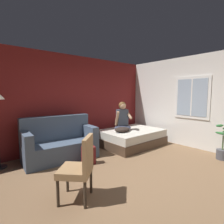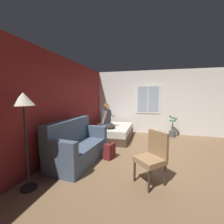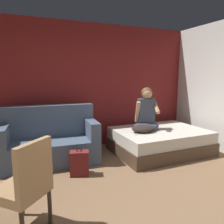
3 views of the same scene
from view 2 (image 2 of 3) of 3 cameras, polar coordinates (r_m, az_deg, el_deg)
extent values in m
plane|color=brown|center=(4.24, 17.78, -16.85)|extent=(40.00, 40.00, 0.00)
cube|color=maroon|center=(4.61, -17.37, 2.37)|extent=(10.53, 0.16, 2.70)
cube|color=silver|center=(6.75, 16.94, 3.58)|extent=(0.16, 6.64, 2.70)
cube|color=white|center=(6.65, 13.55, 4.81)|extent=(0.02, 1.04, 1.24)
cube|color=#9EB2C6|center=(6.63, 13.55, 4.80)|extent=(0.01, 0.88, 1.08)
cube|color=white|center=(6.63, 13.55, 4.80)|extent=(0.01, 0.04, 1.08)
cube|color=#4C3828|center=(5.84, 0.09, -8.68)|extent=(1.88, 1.39, 0.26)
cube|color=beige|center=(5.78, 0.09, -6.39)|extent=(1.82, 1.35, 0.22)
cube|color=#47566B|center=(3.95, -12.22, -14.99)|extent=(1.76, 0.93, 0.44)
cube|color=#47566B|center=(3.95, -16.14, -7.17)|extent=(1.71, 0.37, 0.60)
cube|color=#47566B|center=(3.24, -19.59, -12.93)|extent=(0.24, 0.81, 0.32)
cube|color=#47566B|center=(4.47, -7.21, -7.24)|extent=(0.24, 0.81, 0.32)
cylinder|color=#382D23|center=(3.12, 8.59, -21.37)|extent=(0.04, 0.04, 0.40)
cylinder|color=#382D23|center=(2.87, 13.92, -24.21)|extent=(0.04, 0.04, 0.40)
cylinder|color=#382D23|center=(3.36, 14.14, -19.42)|extent=(0.04, 0.04, 0.40)
cylinder|color=#382D23|center=(3.12, 19.52, -21.71)|extent=(0.04, 0.04, 0.40)
cube|color=#9E7A51|center=(3.00, 14.18, -17.41)|extent=(0.65, 0.65, 0.10)
cube|color=#9E7A51|center=(3.03, 17.11, -11.37)|extent=(0.37, 0.37, 0.48)
ellipsoid|color=#383D51|center=(5.54, -1.78, -4.95)|extent=(0.62, 0.56, 0.16)
cube|color=#3F4756|center=(5.50, -2.15, -1.64)|extent=(0.37, 0.28, 0.48)
cylinder|color=tan|center=(5.31, -2.83, -2.16)|extent=(0.13, 0.23, 0.44)
cylinder|color=tan|center=(5.59, -0.54, -0.48)|extent=(0.17, 0.38, 0.29)
sphere|color=tan|center=(5.45, -1.98, 1.93)|extent=(0.21, 0.21, 0.21)
ellipsoid|color=brown|center=(5.46, -2.16, 2.10)|extent=(0.28, 0.27, 0.23)
cube|color=maroon|center=(4.03, -0.87, -14.68)|extent=(0.34, 0.26, 0.40)
cube|color=maroon|center=(4.12, -2.26, -15.53)|extent=(0.24, 0.12, 0.18)
torus|color=black|center=(3.96, -0.88, -11.78)|extent=(0.09, 0.04, 0.09)
ellipsoid|color=#2D231E|center=(5.34, -0.74, -5.48)|extent=(0.49, 0.37, 0.14)
cube|color=#B7B7BC|center=(5.16, -0.65, -6.64)|extent=(0.16, 0.10, 0.01)
cylinder|color=black|center=(3.33, -29.03, -23.90)|extent=(0.28, 0.28, 0.03)
cylinder|color=black|center=(3.03, -29.80, -11.65)|extent=(0.04, 0.04, 1.45)
cone|color=beige|center=(2.90, -30.73, 4.30)|extent=(0.36, 0.36, 0.22)
cylinder|color=#4C4C51|center=(6.51, 21.99, -7.66)|extent=(0.26, 0.26, 0.24)
cylinder|color=#426033|center=(6.45, 22.10, -5.07)|extent=(0.03, 0.03, 0.36)
ellipsoid|color=#2D6B33|center=(6.31, 22.13, -3.10)|extent=(0.15, 0.29, 0.06)
ellipsoid|color=#2D6B33|center=(6.49, 22.56, -2.15)|extent=(0.22, 0.29, 0.06)
ellipsoid|color=#2D6B33|center=(6.39, 21.34, -1.50)|extent=(0.29, 0.15, 0.06)
ellipsoid|color=#2D6B33|center=(6.37, 23.07, -2.51)|extent=(0.30, 0.21, 0.06)
camera|label=1|loc=(2.76, 70.30, 1.08)|focal=28.00mm
camera|label=3|loc=(3.58, 53.55, 2.82)|focal=35.00mm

